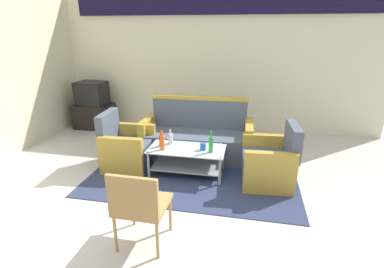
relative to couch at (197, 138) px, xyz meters
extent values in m
plane|color=beige|center=(0.13, -1.50, -0.32)|extent=(14.00, 14.00, 0.00)
cube|color=beige|center=(0.13, 1.56, 1.08)|extent=(6.52, 0.12, 2.80)
cube|color=#191433|center=(0.13, 1.47, 2.15)|extent=(5.76, 0.08, 0.36)
cube|color=#2D3856|center=(0.07, -0.62, -0.31)|extent=(2.98, 2.03, 0.01)
cube|color=#4C5666|center=(0.00, -0.05, -0.10)|extent=(1.62, 0.74, 0.42)
cube|color=#4C5666|center=(-0.01, 0.27, 0.35)|extent=(1.60, 0.18, 0.48)
cube|color=#B79333|center=(0.84, -0.03, 0.00)|extent=(0.14, 0.70, 0.62)
cube|color=#B79333|center=(-0.84, -0.08, 0.00)|extent=(0.14, 0.70, 0.62)
cube|color=#B79333|center=(-0.01, 0.27, 0.62)|extent=(1.64, 0.15, 0.06)
cube|color=#4C5666|center=(-0.96, -0.59, -0.11)|extent=(0.69, 0.63, 0.40)
cube|color=#4C5666|center=(-1.27, -0.60, 0.32)|extent=(0.15, 0.60, 0.45)
cube|color=#B79333|center=(-0.98, -0.26, -0.02)|extent=(0.66, 0.13, 0.58)
cube|color=#B79333|center=(-0.95, -0.92, -0.02)|extent=(0.66, 0.13, 0.58)
cube|color=#4C5666|center=(1.11, -0.70, -0.11)|extent=(0.70, 0.65, 0.40)
cube|color=#4C5666|center=(1.42, -0.68, 0.32)|extent=(0.16, 0.61, 0.45)
cube|color=#B79333|center=(1.13, -1.03, -0.02)|extent=(0.67, 0.15, 0.58)
cube|color=#B79333|center=(1.09, -0.37, -0.02)|extent=(0.67, 0.15, 0.58)
cube|color=silver|center=(-0.02, -0.66, 0.09)|extent=(1.10, 0.60, 0.02)
cube|color=#9E9EA5|center=(-0.02, -0.66, -0.19)|extent=(1.00, 0.52, 0.02)
cylinder|color=#9E9EA5|center=(-0.53, -0.40, -0.11)|extent=(0.04, 0.04, 0.40)
cylinder|color=#9E9EA5|center=(0.49, -0.40, -0.11)|extent=(0.04, 0.04, 0.40)
cylinder|color=#9E9EA5|center=(-0.53, -0.92, -0.11)|extent=(0.04, 0.04, 0.40)
cylinder|color=#9E9EA5|center=(0.49, -0.92, -0.11)|extent=(0.04, 0.04, 0.40)
cylinder|color=#2D8C38|center=(0.33, -0.76, 0.21)|extent=(0.06, 0.06, 0.22)
cylinder|color=#2D8C38|center=(0.33, -0.76, 0.37)|extent=(0.02, 0.02, 0.10)
cylinder|color=silver|center=(-0.30, -0.55, 0.17)|extent=(0.07, 0.07, 0.16)
cylinder|color=silver|center=(-0.30, -0.55, 0.29)|extent=(0.03, 0.03, 0.07)
cylinder|color=#D85919|center=(-0.36, -0.80, 0.20)|extent=(0.06, 0.06, 0.20)
cylinder|color=#D85919|center=(-0.36, -0.80, 0.34)|extent=(0.02, 0.02, 0.09)
cylinder|color=red|center=(-0.41, -0.67, 0.18)|extent=(0.06, 0.06, 0.17)
cylinder|color=red|center=(-0.41, -0.67, 0.30)|extent=(0.02, 0.02, 0.07)
cylinder|color=#2659A5|center=(0.21, -0.69, 0.14)|extent=(0.08, 0.08, 0.10)
cube|color=black|center=(-2.46, 1.05, -0.06)|extent=(0.80, 0.50, 0.52)
cube|color=black|center=(-2.46, 1.05, 0.44)|extent=(0.63, 0.49, 0.48)
cube|color=black|center=(-2.44, 1.27, 0.44)|extent=(0.51, 0.05, 0.36)
cube|color=#AD844C|center=(-0.14, -2.19, 0.10)|extent=(0.49, 0.49, 0.04)
cube|color=#AD844C|center=(-0.14, -2.41, 0.32)|extent=(0.48, 0.05, 0.40)
cylinder|color=#AD844C|center=(-0.34, -1.97, -0.11)|extent=(0.03, 0.03, 0.42)
cylinder|color=#AD844C|center=(0.08, -1.98, -0.11)|extent=(0.03, 0.03, 0.42)
cylinder|color=#AD844C|center=(-0.35, -2.39, -0.11)|extent=(0.03, 0.03, 0.42)
cylinder|color=#AD844C|center=(0.07, -2.40, -0.11)|extent=(0.03, 0.03, 0.42)
camera|label=1|loc=(0.82, -4.50, 1.73)|focal=27.36mm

